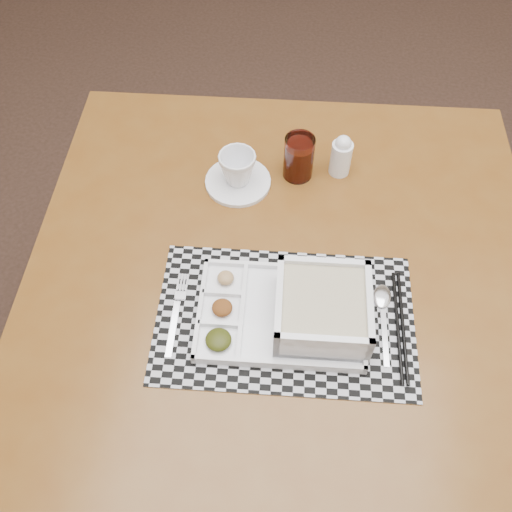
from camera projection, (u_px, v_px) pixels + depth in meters
The scene contains 11 objects.
floor at pixel (404, 397), 1.84m from camera, with size 5.00×5.00×0.00m, color black.
dining_table at pixel (282, 291), 1.23m from camera, with size 1.19×1.19×0.79m.
placemat at pixel (285, 318), 1.10m from camera, with size 0.50×0.31×0.00m, color #B0B0B8.
serving_tray at pixel (309, 311), 1.07m from camera, with size 0.35×0.26×0.09m.
fork at pixel (178, 312), 1.11m from camera, with size 0.04×0.19×0.00m.
spoon at pixel (382, 302), 1.12m from camera, with size 0.04×0.18×0.01m.
chopsticks at pixel (400, 326), 1.09m from camera, with size 0.05×0.24×0.01m.
saucer at pixel (238, 182), 1.30m from camera, with size 0.15×0.15×0.01m, color white.
cup at pixel (237, 168), 1.26m from camera, with size 0.08×0.08×0.08m, color white.
juice_glass at pixel (299, 159), 1.28m from camera, with size 0.07×0.07×0.11m.
creamer_bottle at pixel (341, 155), 1.28m from camera, with size 0.05×0.05×0.11m.
Camera 1 is at (-0.33, -0.77, 1.77)m, focal length 40.00 mm.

